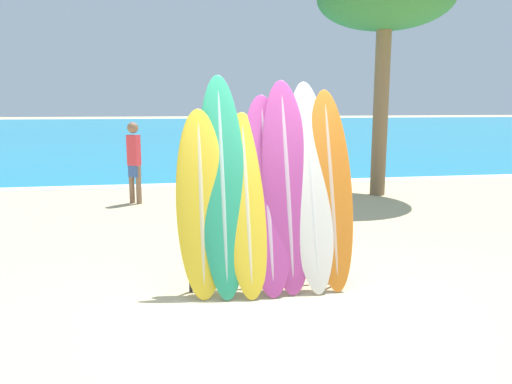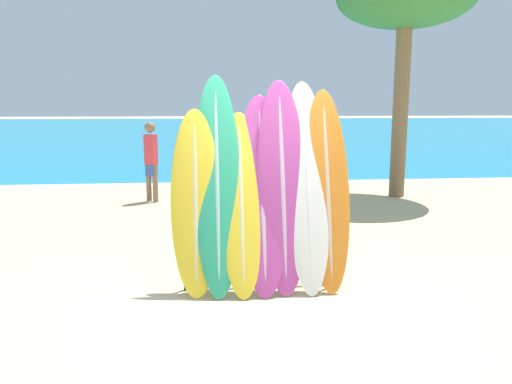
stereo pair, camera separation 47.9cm
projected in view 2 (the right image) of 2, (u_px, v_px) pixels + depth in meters
name	position (u px, v px, depth m)	size (l,w,h in m)	color
ground_plane	(269.00, 300.00, 5.46)	(160.00, 160.00, 0.00)	#CCB789
ocean_water	(215.00, 129.00, 42.03)	(120.00, 60.00, 0.01)	teal
surfboard_rack	(263.00, 245.00, 5.75)	(1.83, 0.04, 0.97)	#28282D
surfboard_slot_0	(196.00, 202.00, 5.58)	(0.56, 0.66, 2.07)	yellow
surfboard_slot_1	(217.00, 183.00, 5.63)	(0.53, 0.92, 2.47)	#289E70
surfboard_slot_2	(241.00, 203.00, 5.63)	(0.51, 0.84, 2.04)	yellow
surfboard_slot_3	(262.00, 193.00, 5.68)	(0.58, 0.89, 2.23)	#B23D8E
surfboard_slot_4	(282.00, 185.00, 5.69)	(0.58, 0.84, 2.41)	#B23D8E
surfboard_slot_5	(307.00, 185.00, 5.72)	(0.53, 0.90, 2.39)	silver
surfboard_slot_6	(327.00, 189.00, 5.74)	(0.51, 0.78, 2.30)	orange
person_near_water	(151.00, 159.00, 10.77)	(0.30, 0.27, 1.74)	#846047
person_mid_beach	(254.00, 153.00, 11.98)	(0.23, 0.29, 1.74)	tan
palm_tree	(406.00, 0.00, 10.81)	(3.03, 3.03, 5.10)	brown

